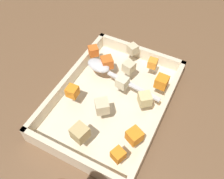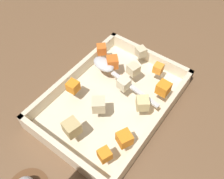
% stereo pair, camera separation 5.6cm
% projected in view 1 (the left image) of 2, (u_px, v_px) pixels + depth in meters
% --- Properties ---
extents(ground_plane, '(4.00, 4.00, 0.00)m').
position_uv_depth(ground_plane, '(109.00, 100.00, 0.62)').
color(ground_plane, brown).
extents(baking_dish, '(0.36, 0.25, 0.05)m').
position_uv_depth(baking_dish, '(112.00, 101.00, 0.60)').
color(baking_dish, beige).
rests_on(baking_dish, ground_plane).
extents(carrot_chunk_corner_se, '(0.02, 0.02, 0.02)m').
position_uv_depth(carrot_chunk_corner_se, '(153.00, 63.00, 0.61)').
color(carrot_chunk_corner_se, orange).
rests_on(carrot_chunk_corner_se, baking_dish).
extents(carrot_chunk_heap_top, '(0.03, 0.03, 0.03)m').
position_uv_depth(carrot_chunk_heap_top, '(162.00, 82.00, 0.57)').
color(carrot_chunk_heap_top, orange).
rests_on(carrot_chunk_heap_top, baking_dish).
extents(carrot_chunk_front_center, '(0.03, 0.03, 0.02)m').
position_uv_depth(carrot_chunk_front_center, '(118.00, 155.00, 0.46)').
color(carrot_chunk_front_center, orange).
rests_on(carrot_chunk_front_center, baking_dish).
extents(carrot_chunk_corner_sw, '(0.04, 0.04, 0.03)m').
position_uv_depth(carrot_chunk_corner_sw, '(107.00, 62.00, 0.61)').
color(carrot_chunk_corner_sw, orange).
rests_on(carrot_chunk_corner_sw, baking_dish).
extents(carrot_chunk_near_left, '(0.04, 0.04, 0.03)m').
position_uv_depth(carrot_chunk_near_left, '(134.00, 136.00, 0.48)').
color(carrot_chunk_near_left, orange).
rests_on(carrot_chunk_near_left, baking_dish).
extents(carrot_chunk_corner_ne, '(0.03, 0.03, 0.02)m').
position_uv_depth(carrot_chunk_corner_ne, '(72.00, 91.00, 0.56)').
color(carrot_chunk_corner_ne, orange).
rests_on(carrot_chunk_corner_ne, baking_dish).
extents(carrot_chunk_rim_edge, '(0.03, 0.03, 0.02)m').
position_uv_depth(carrot_chunk_rim_edge, '(93.00, 51.00, 0.64)').
color(carrot_chunk_rim_edge, orange).
rests_on(carrot_chunk_rim_edge, baking_dish).
extents(potato_chunk_back_center, '(0.03, 0.03, 0.03)m').
position_uv_depth(potato_chunk_back_center, '(129.00, 67.00, 0.60)').
color(potato_chunk_back_center, beige).
rests_on(potato_chunk_back_center, baking_dish).
extents(potato_chunk_center, '(0.04, 0.04, 0.03)m').
position_uv_depth(potato_chunk_center, '(102.00, 106.00, 0.53)').
color(potato_chunk_center, beige).
rests_on(potato_chunk_center, baking_dish).
extents(potato_chunk_far_left, '(0.04, 0.04, 0.03)m').
position_uv_depth(potato_chunk_far_left, '(80.00, 133.00, 0.49)').
color(potato_chunk_far_left, tan).
rests_on(potato_chunk_far_left, baking_dish).
extents(potato_chunk_mid_right, '(0.03, 0.03, 0.02)m').
position_uv_depth(potato_chunk_mid_right, '(132.00, 49.00, 0.64)').
color(potato_chunk_mid_right, beige).
rests_on(potato_chunk_mid_right, baking_dish).
extents(potato_chunk_heap_side, '(0.03, 0.03, 0.03)m').
position_uv_depth(potato_chunk_heap_side, '(122.00, 82.00, 0.57)').
color(potato_chunk_heap_side, beige).
rests_on(potato_chunk_heap_side, baking_dish).
extents(potato_chunk_under_handle, '(0.04, 0.04, 0.03)m').
position_uv_depth(potato_chunk_under_handle, '(145.00, 99.00, 0.54)').
color(potato_chunk_under_handle, '#E0CC89').
rests_on(potato_chunk_under_handle, baking_dish).
extents(serving_spoon, '(0.05, 0.21, 0.02)m').
position_uv_depth(serving_spoon, '(103.00, 68.00, 0.61)').
color(serving_spoon, silver).
rests_on(serving_spoon, baking_dish).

